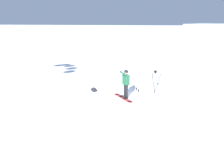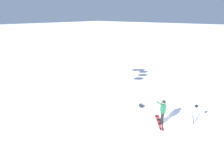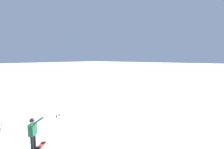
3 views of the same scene
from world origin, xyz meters
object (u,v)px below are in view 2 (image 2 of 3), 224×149
(snowboarder, at_px, (163,109))
(gear_bag_large, at_px, (141,106))
(ski_poles, at_px, (162,131))
(snowboard, at_px, (159,122))
(camera_tripod, at_px, (196,111))

(snowboarder, xyz_separation_m, gear_bag_large, (-0.97, -2.15, -0.93))
(snowboarder, relative_size, ski_poles, 1.49)
(snowboard, bearing_deg, camera_tripod, 122.21)
(gear_bag_large, bearing_deg, snowboard, 63.39)
(snowboarder, distance_m, snowboard, 1.04)
(snowboarder, height_order, camera_tripod, snowboarder)
(snowboard, xyz_separation_m, gear_bag_large, (-1.01, -2.01, 0.10))
(camera_tripod, height_order, ski_poles, camera_tripod)
(snowboarder, distance_m, ski_poles, 2.01)
(ski_poles, bearing_deg, gear_bag_large, -134.06)
(gear_bag_large, bearing_deg, camera_tripod, 92.51)
(snowboard, xyz_separation_m, camera_tripod, (-1.18, 1.87, 1.02))
(snowboarder, relative_size, gear_bag_large, 3.17)
(snowboard, height_order, ski_poles, ski_poles)
(snowboarder, bearing_deg, gear_bag_large, -114.34)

